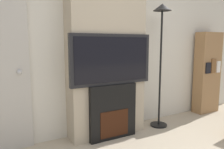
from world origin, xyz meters
TOP-DOWN VIEW (x-y plane):
  - wall_back at (0.00, 2.03)m, footprint 6.00×0.06m
  - chimney_breast at (0.00, 1.84)m, footprint 1.09×0.32m
  - fireplace at (0.00, 1.68)m, footprint 0.69×0.15m
  - television at (0.00, 1.68)m, footprint 1.17×0.07m
  - floor_lamp at (0.87, 1.71)m, footprint 0.27×0.27m
  - bookshelf at (2.14, 1.84)m, footprint 0.50×0.25m

SIDE VIEW (x-z plane):
  - fireplace at x=0.00m, z-range 0.00..0.75m
  - bookshelf at x=2.14m, z-range 0.00..1.50m
  - television at x=0.00m, z-range 0.76..1.43m
  - wall_back at x=0.00m, z-range 0.00..2.70m
  - chimney_breast at x=0.00m, z-range 0.00..2.70m
  - floor_lamp at x=0.87m, z-range 0.47..2.35m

